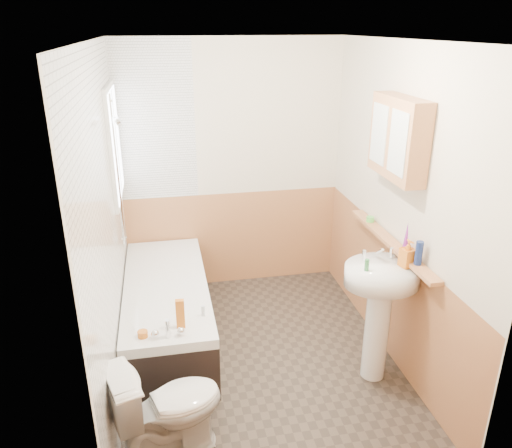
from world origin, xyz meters
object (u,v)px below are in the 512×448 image
object	(u,v)px
bathtub	(167,309)
medicine_cabinet	(398,138)
toilet	(168,408)
sink	(380,299)
pine_shelf	(391,242)

from	to	relation	value
bathtub	medicine_cabinet	distance (m)	2.39
toilet	bathtub	bearing A→B (deg)	-19.47
toilet	medicine_cabinet	distance (m)	2.44
bathtub	sink	world-z (taller)	sink
toilet	pine_shelf	xyz separation A→B (m)	(1.80, 0.77, 0.65)
pine_shelf	medicine_cabinet	world-z (taller)	medicine_cabinet
toilet	sink	xyz separation A→B (m)	(1.60, 0.46, 0.34)
medicine_cabinet	bathtub	bearing A→B (deg)	163.34
toilet	medicine_cabinet	size ratio (longest dim) A/B	1.09
toilet	pine_shelf	world-z (taller)	pine_shelf
sink	pine_shelf	size ratio (longest dim) A/B	0.77
pine_shelf	sink	bearing A→B (deg)	-122.73
sink	medicine_cabinet	bearing A→B (deg)	53.12
bathtub	toilet	world-z (taller)	toilet
bathtub	sink	xyz separation A→B (m)	(1.57, -0.84, 0.41)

